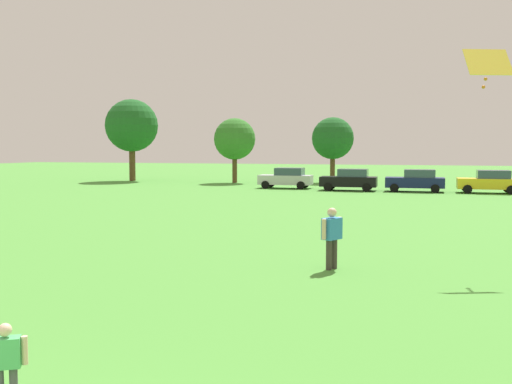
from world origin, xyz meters
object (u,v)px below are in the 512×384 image
at_px(parked_car_navy_2, 416,180).
at_px(parked_car_yellow_3, 489,181).
at_px(child_kite_flyer, 6,358).
at_px(tree_far_left, 132,126).
at_px(kite, 488,64).
at_px(parked_car_silver_0, 286,178).
at_px(tree_far_right, 333,138).
at_px(parked_car_black_1, 350,180).
at_px(tree_center, 235,139).
at_px(adult_bystander, 332,233).

relative_size(parked_car_navy_2, parked_car_yellow_3, 1.00).
height_order(child_kite_flyer, parked_car_navy_2, parked_car_navy_2).
xyz_separation_m(child_kite_flyer, tree_far_left, (-22.87, 46.35, 4.82)).
bearing_deg(child_kite_flyer, kite, 30.43).
distance_m(child_kite_flyer, parked_car_silver_0, 40.52).
distance_m(parked_car_navy_2, tree_far_left, 28.78).
bearing_deg(tree_far_right, parked_car_black_1, -74.24).
relative_size(kite, tree_far_left, 0.17).
bearing_deg(tree_far_left, parked_car_black_1, -18.04).
bearing_deg(tree_center, child_kite_flyer, -75.41).
relative_size(parked_car_yellow_3, tree_center, 0.71).
relative_size(child_kite_flyer, kite, 0.81).
height_order(adult_bystander, kite, kite).
xyz_separation_m(kite, parked_car_silver_0, (-12.34, 28.52, -4.82)).
distance_m(parked_car_black_1, tree_far_left, 24.16).
height_order(kite, parked_car_silver_0, kite).
bearing_deg(parked_car_black_1, kite, 104.47).
height_order(adult_bystander, parked_car_yellow_3, adult_bystander).
relative_size(child_kite_flyer, parked_car_black_1, 0.26).
bearing_deg(tree_center, parked_car_navy_2, -22.38).
height_order(adult_bystander, tree_far_right, tree_far_right).
height_order(parked_car_black_1, tree_far_right, tree_far_right).
relative_size(child_kite_flyer, tree_center, 0.18).
bearing_deg(adult_bystander, kite, 145.15).
height_order(adult_bystander, tree_center, tree_center).
xyz_separation_m(parked_car_silver_0, parked_car_yellow_3, (15.39, -0.85, 0.00)).
bearing_deg(parked_car_black_1, adult_bystander, 95.87).
xyz_separation_m(parked_car_black_1, tree_far_right, (-2.83, 10.01, 3.33)).
distance_m(kite, tree_far_left, 45.64).
distance_m(child_kite_flyer, parked_car_yellow_3, 40.48).
xyz_separation_m(kite, parked_car_yellow_3, (3.05, 27.66, -4.82)).
xyz_separation_m(adult_bystander, parked_car_black_1, (-3.02, 29.36, -0.15)).
relative_size(parked_car_navy_2, tree_far_left, 0.53).
relative_size(adult_bystander, parked_car_yellow_3, 0.39).
distance_m(adult_bystander, parked_car_black_1, 29.51).
height_order(parked_car_yellow_3, tree_far_left, tree_far_left).
bearing_deg(tree_far_right, kite, -75.18).
bearing_deg(kite, parked_car_yellow_3, 83.70).
height_order(parked_car_black_1, parked_car_yellow_3, same).
bearing_deg(tree_center, tree_far_left, 178.57).
relative_size(child_kite_flyer, tree_far_right, 0.18).
distance_m(parked_car_yellow_3, tree_far_left, 33.74).
distance_m(child_kite_flyer, tree_center, 47.74).
height_order(parked_car_yellow_3, tree_center, tree_center).
bearing_deg(child_kite_flyer, parked_car_yellow_3, 46.56).
bearing_deg(child_kite_flyer, adult_bystander, 44.96).
relative_size(adult_bystander, kite, 1.23).
relative_size(tree_center, tree_far_right, 0.98).
height_order(parked_car_silver_0, parked_car_navy_2, same).
bearing_deg(parked_car_silver_0, adult_bystander, 105.22).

